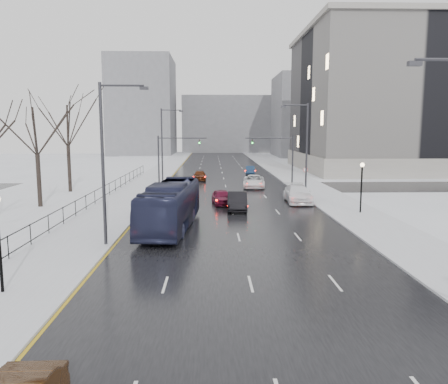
{
  "coord_description": "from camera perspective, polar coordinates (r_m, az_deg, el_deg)",
  "views": [
    {
      "loc": [
        -1.81,
        -6.6,
        7.19
      ],
      "look_at": [
        -0.86,
        26.34,
        2.5
      ],
      "focal_mm": 35.0,
      "sensor_mm": 36.0,
      "label": 1
    }
  ],
  "objects": [
    {
      "name": "streetlight_r_mid",
      "position": [
        47.68,
        10.49,
        6.08
      ],
      "size": [
        2.95,
        0.25,
        10.0
      ],
      "color": "#2D2D33",
      "rests_on": "ground"
    },
    {
      "name": "streetlight_l_far",
      "position": [
        58.96,
        -7.89,
        6.5
      ],
      "size": [
        2.95,
        0.25,
        10.0
      ],
      "color": "#2D2D33",
      "rests_on": "ground"
    },
    {
      "name": "sedan_center_far",
      "position": [
        62.31,
        -3.2,
        2.19
      ],
      "size": [
        1.8,
        4.39,
        1.49
      ],
      "primitive_type": "imported",
      "rotation": [
        0.0,
        0.0,
        -0.01
      ],
      "color": "#51210D",
      "rests_on": "road"
    },
    {
      "name": "tree_park_d",
      "position": [
        44.22,
        -22.84,
        -1.9
      ],
      "size": [
        8.75,
        8.75,
        12.5
      ],
      "primitive_type": null,
      "color": "black",
      "rests_on": "ground"
    },
    {
      "name": "sedan_right_far",
      "position": [
        44.02,
        9.61,
        -0.24
      ],
      "size": [
        2.52,
        5.93,
        1.71
      ],
      "primitive_type": "imported",
      "rotation": [
        0.0,
        0.0,
        -0.02
      ],
      "color": "white",
      "rests_on": "road"
    },
    {
      "name": "lamppost_r_mid",
      "position": [
        39.01,
        17.54,
        1.47
      ],
      "size": [
        0.36,
        0.36,
        4.28
      ],
      "color": "black",
      "rests_on": "sidewalk_right"
    },
    {
      "name": "sidewalk_left",
      "position": [
        67.54,
        -9.04,
        1.96
      ],
      "size": [
        5.0,
        150.0,
        0.16
      ],
      "primitive_type": "cube",
      "color": "silver",
      "rests_on": "ground"
    },
    {
      "name": "iron_fence",
      "position": [
        38.78,
        -18.4,
        -1.64
      ],
      "size": [
        0.06,
        70.0,
        1.3
      ],
      "color": "black",
      "rests_on": "sidewalk_left"
    },
    {
      "name": "no_uturn_sign",
      "position": [
        52.01,
        10.59,
        2.57
      ],
      "size": [
        0.6,
        0.06,
        2.7
      ],
      "color": "#2D2D33",
      "rests_on": "sidewalk_right"
    },
    {
      "name": "sidewalk_right",
      "position": [
        68.1,
        8.78,
        2.01
      ],
      "size": [
        5.0,
        150.0,
        0.16
      ],
      "primitive_type": "cube",
      "color": "silver",
      "rests_on": "ground"
    },
    {
      "name": "cross_road",
      "position": [
        55.1,
        0.25,
        0.62
      ],
      "size": [
        130.0,
        10.0,
        0.04
      ],
      "primitive_type": "cube",
      "color": "black",
      "rests_on": "ground"
    },
    {
      "name": "mast_signal_left",
      "position": [
        54.96,
        -7.43,
        4.82
      ],
      "size": [
        6.1,
        0.33,
        6.5
      ],
      "color": "#2D2D33",
      "rests_on": "ground"
    },
    {
      "name": "bus",
      "position": [
        32.12,
        -6.97,
        -1.76
      ],
      "size": [
        3.83,
        12.29,
        3.37
      ],
      "primitive_type": "imported",
      "rotation": [
        0.0,
        0.0,
        -0.08
      ],
      "color": "#212542",
      "rests_on": "road"
    },
    {
      "name": "sedan_right_near",
      "position": [
        39.27,
        1.75,
        -1.19
      ],
      "size": [
        1.97,
        5.03,
        1.63
      ],
      "primitive_type": "imported",
      "rotation": [
        0.0,
        0.0,
        -0.05
      ],
      "color": "black",
      "rests_on": "road"
    },
    {
      "name": "bldg_far_center",
      "position": [
        146.73,
        0.62,
        8.8
      ],
      "size": [
        30.0,
        18.0,
        18.0
      ],
      "primitive_type": "cube",
      "color": "slate",
      "rests_on": "ground"
    },
    {
      "name": "road",
      "position": [
        67.01,
        -0.09,
        1.96
      ],
      "size": [
        16.0,
        150.0,
        0.04
      ],
      "primitive_type": "cube",
      "color": "black",
      "rests_on": "ground"
    },
    {
      "name": "tree_park_e",
      "position": [
        53.67,
        -19.42,
        -0.06
      ],
      "size": [
        9.45,
        9.45,
        13.5
      ],
      "primitive_type": null,
      "color": "black",
      "rests_on": "ground"
    },
    {
      "name": "sedan_right_cross",
      "position": [
        54.69,
        3.93,
        1.4
      ],
      "size": [
        3.14,
        5.89,
        1.58
      ],
      "primitive_type": "imported",
      "rotation": [
        0.0,
        0.0,
        -0.09
      ],
      "color": "white",
      "rests_on": "road"
    },
    {
      "name": "sedan_right_distant",
      "position": [
        71.29,
        3.44,
        2.87
      ],
      "size": [
        1.75,
        4.2,
        1.35
      ],
      "primitive_type": "imported",
      "rotation": [
        0.0,
        0.0,
        -0.08
      ],
      "color": "navy",
      "rests_on": "road"
    },
    {
      "name": "streetlight_l_near",
      "position": [
        27.39,
        -15.11,
        4.53
      ],
      "size": [
        2.95,
        0.25,
        10.0
      ],
      "color": "#2D2D33",
      "rests_on": "ground"
    },
    {
      "name": "civic_building",
      "position": [
        86.89,
        23.8,
        10.07
      ],
      "size": [
        41.0,
        31.0,
        24.8
      ],
      "color": "gray",
      "rests_on": "ground"
    },
    {
      "name": "mast_signal_right",
      "position": [
        55.44,
        7.86,
        4.84
      ],
      "size": [
        6.1,
        0.33,
        6.5
      ],
      "color": "#2D2D33",
      "rests_on": "ground"
    },
    {
      "name": "bldg_far_right",
      "position": [
        125.26,
        12.29,
        9.66
      ],
      "size": [
        24.0,
        20.0,
        22.0
      ],
      "primitive_type": "cube",
      "color": "slate",
      "rests_on": "ground"
    },
    {
      "name": "sedan_center_near",
      "position": [
        42.19,
        -0.28,
        -0.67
      ],
      "size": [
        2.2,
        4.39,
        1.44
      ],
      "primitive_type": "imported",
      "rotation": [
        0.0,
        0.0,
        0.12
      ],
      "color": "maroon",
      "rests_on": "road"
    },
    {
      "name": "park_strip",
      "position": [
        69.4,
        -16.85,
        1.85
      ],
      "size": [
        14.0,
        150.0,
        0.12
      ],
      "primitive_type": "cube",
      "color": "white",
      "rests_on": "ground"
    },
    {
      "name": "bldg_far_left",
      "position": [
        133.31,
        -10.55,
        10.89
      ],
      "size": [
        18.0,
        22.0,
        28.0
      ],
      "primitive_type": "cube",
      "color": "slate",
      "rests_on": "ground"
    }
  ]
}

